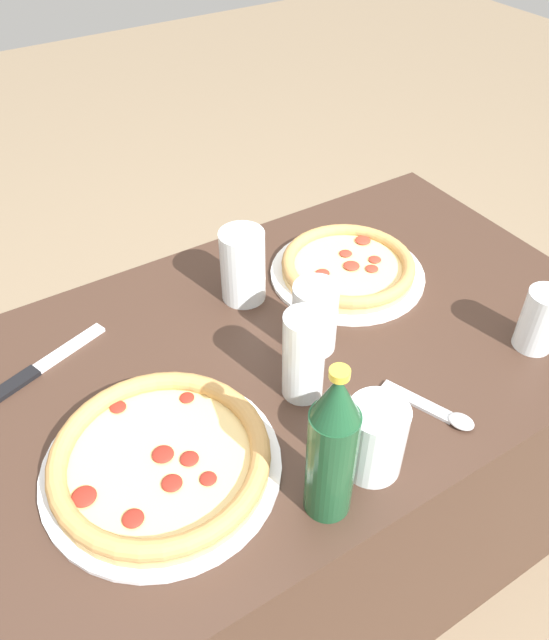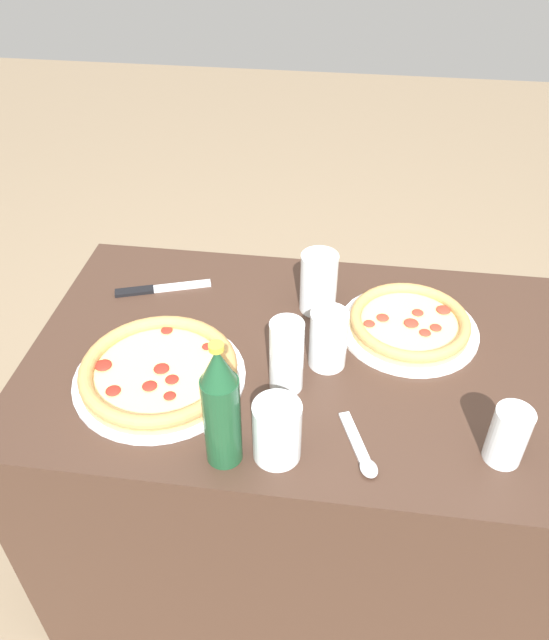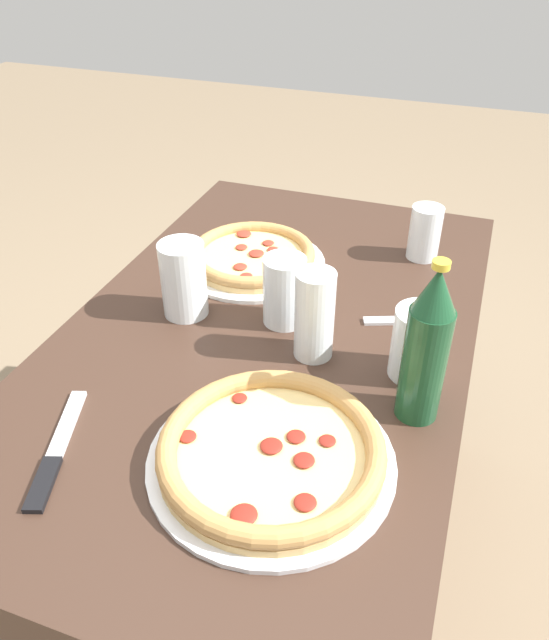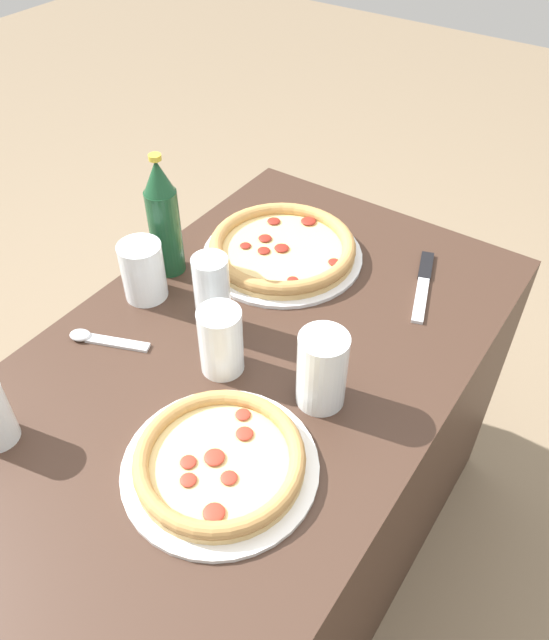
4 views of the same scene
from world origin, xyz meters
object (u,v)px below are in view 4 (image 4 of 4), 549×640
Objects in this scene: pizza_salami at (220,461)px; spoon at (97,339)px; glass_lemonade at (221,343)px; glass_red_wine at (212,296)px; beer_bottle at (164,219)px; knife at (423,283)px; pizza_pepperoni at (282,249)px; glass_iced_tea at (143,273)px; glass_water at (321,374)px.

spoon is (0.09, 0.35, -0.01)m from pizza_salami.
glass_lemonade is at bearing -71.19° from spoon.
beer_bottle is (0.08, 0.18, 0.05)m from glass_red_wine.
glass_red_wine is 0.43m from knife.
pizza_salami is at bearing 173.22° from knife.
beer_bottle reaches higher than pizza_pepperoni.
pizza_pepperoni is 0.53m from pizza_salami.
spoon is (-0.48, 0.42, 0.00)m from knife.
glass_iced_tea is 0.46× the size of beer_bottle.
spoon is at bearing -174.16° from glass_iced_tea.
glass_lemonade reaches higher than glass_iced_tea.
beer_bottle reaches higher than glass_iced_tea.
pizza_pepperoni is 1.55× the size of knife.
glass_lemonade is 0.84× the size of spoon.
pizza_salami is 0.57m from knife.
knife is at bearing -73.47° from pizza_pepperoni.
knife is 1.45× the size of spoon.
knife is (0.33, -0.27, -0.07)m from glass_red_wine.
beer_bottle is (0.32, 0.38, 0.10)m from pizza_salami.
glass_red_wine is at bearing -114.68° from beer_bottle.
glass_water is 0.54× the size of beer_bottle.
glass_water reaches higher than knife.
knife is at bearing -25.41° from glass_lemonade.
glass_red_wine reaches higher than knife.
pizza_pepperoni is 1.31× the size of beer_bottle.
glass_water is 0.45m from beer_bottle.
beer_bottle reaches higher than glass_lemonade.
glass_lemonade is at bearing -105.91° from glass_iced_tea.
glass_water is 1.10× the size of glass_lemonade.
glass_lemonade is (-0.03, 0.18, -0.00)m from glass_water.
glass_red_wine reaches higher than glass_iced_tea.
pizza_salami is 1.91× the size of glass_red_wine.
pizza_pepperoni is 0.42m from spoon.
pizza_pepperoni is at bearing 42.69° from glass_water.
glass_water is at bearing -137.31° from pizza_pepperoni.
pizza_salami is 0.32m from glass_red_wine.
pizza_pepperoni is at bearing -30.86° from glass_iced_tea.
beer_bottle is (-0.16, 0.17, 0.10)m from pizza_pepperoni.
glass_iced_tea is (-0.25, 0.15, 0.03)m from pizza_pepperoni.
pizza_salami is 0.51m from beer_bottle.
glass_water is at bearing -14.67° from pizza_salami.
beer_bottle reaches higher than glass_water.
pizza_pepperoni is at bearing 106.53° from knife.
glass_water is 0.38m from knife.
glass_iced_tea is at bearing 74.09° from glass_lemonade.
pizza_pepperoni is 1.14× the size of pizza_salami.
pizza_salami is 1.98× the size of spoon.
glass_red_wine is (0.00, -0.17, 0.02)m from glass_iced_tea.
pizza_pepperoni is 2.67× the size of glass_lemonade.
knife is (0.37, -0.02, -0.06)m from glass_water.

